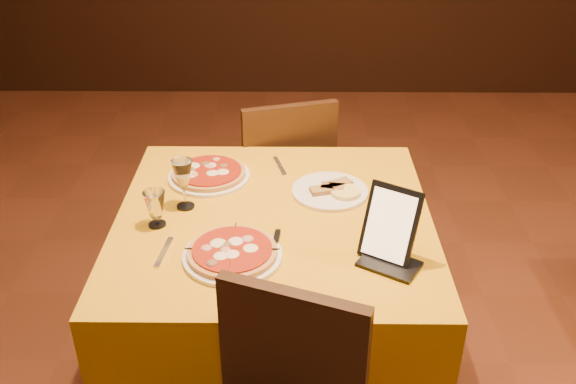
{
  "coord_description": "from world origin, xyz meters",
  "views": [
    {
      "loc": [
        -0.52,
        -1.51,
        1.95
      ],
      "look_at": [
        -0.54,
        0.36,
        0.86
      ],
      "focal_mm": 40.0,
      "sensor_mm": 36.0,
      "label": 1
    }
  ],
  "objects_px": {
    "pizza_far": "(209,175)",
    "main_table": "(275,300)",
    "wine_glass": "(184,184)",
    "water_glass": "(156,209)",
    "chair_main_far": "(279,179)",
    "tablet": "(390,224)",
    "pizza_near": "(232,254)"
  },
  "relations": [
    {
      "from": "chair_main_far",
      "to": "wine_glass",
      "type": "bearing_deg",
      "value": 50.77
    },
    {
      "from": "chair_main_far",
      "to": "tablet",
      "type": "bearing_deg",
      "value": 93.34
    },
    {
      "from": "main_table",
      "to": "tablet",
      "type": "relative_size",
      "value": 4.51
    },
    {
      "from": "main_table",
      "to": "pizza_far",
      "type": "relative_size",
      "value": 3.5
    },
    {
      "from": "water_glass",
      "to": "tablet",
      "type": "distance_m",
      "value": 0.78
    },
    {
      "from": "pizza_near",
      "to": "water_glass",
      "type": "bearing_deg",
      "value": 145.85
    },
    {
      "from": "wine_glass",
      "to": "tablet",
      "type": "height_order",
      "value": "tablet"
    },
    {
      "from": "chair_main_far",
      "to": "wine_glass",
      "type": "height_order",
      "value": "wine_glass"
    },
    {
      "from": "wine_glass",
      "to": "water_glass",
      "type": "bearing_deg",
      "value": -123.55
    },
    {
      "from": "chair_main_far",
      "to": "pizza_near",
      "type": "height_order",
      "value": "chair_main_far"
    },
    {
      "from": "main_table",
      "to": "water_glass",
      "type": "distance_m",
      "value": 0.6
    },
    {
      "from": "main_table",
      "to": "pizza_far",
      "type": "bearing_deg",
      "value": 133.2
    },
    {
      "from": "wine_glass",
      "to": "pizza_far",
      "type": "bearing_deg",
      "value": 74.67
    },
    {
      "from": "chair_main_far",
      "to": "wine_glass",
      "type": "xyz_separation_m",
      "value": [
        -0.32,
        -0.74,
        0.39
      ]
    },
    {
      "from": "chair_main_far",
      "to": "wine_glass",
      "type": "distance_m",
      "value": 0.9
    },
    {
      "from": "wine_glass",
      "to": "water_glass",
      "type": "distance_m",
      "value": 0.15
    },
    {
      "from": "pizza_near",
      "to": "tablet",
      "type": "relative_size",
      "value": 1.3
    },
    {
      "from": "pizza_far",
      "to": "wine_glass",
      "type": "height_order",
      "value": "wine_glass"
    },
    {
      "from": "main_table",
      "to": "chair_main_far",
      "type": "height_order",
      "value": "chair_main_far"
    },
    {
      "from": "main_table",
      "to": "water_glass",
      "type": "bearing_deg",
      "value": -171.34
    },
    {
      "from": "pizza_near",
      "to": "tablet",
      "type": "bearing_deg",
      "value": 1.45
    },
    {
      "from": "pizza_near",
      "to": "tablet",
      "type": "distance_m",
      "value": 0.5
    },
    {
      "from": "main_table",
      "to": "pizza_far",
      "type": "distance_m",
      "value": 0.54
    },
    {
      "from": "pizza_far",
      "to": "main_table",
      "type": "bearing_deg",
      "value": -46.8
    },
    {
      "from": "pizza_far",
      "to": "water_glass",
      "type": "xyz_separation_m",
      "value": [
        -0.14,
        -0.33,
        0.05
      ]
    },
    {
      "from": "pizza_near",
      "to": "tablet",
      "type": "height_order",
      "value": "tablet"
    },
    {
      "from": "pizza_near",
      "to": "pizza_far",
      "type": "xyz_separation_m",
      "value": [
        -0.13,
        0.52,
        -0.0
      ]
    },
    {
      "from": "chair_main_far",
      "to": "wine_glass",
      "type": "relative_size",
      "value": 4.79
    },
    {
      "from": "wine_glass",
      "to": "tablet",
      "type": "distance_m",
      "value": 0.74
    },
    {
      "from": "chair_main_far",
      "to": "pizza_near",
      "type": "distance_m",
      "value": 1.1
    },
    {
      "from": "pizza_far",
      "to": "tablet",
      "type": "relative_size",
      "value": 1.29
    },
    {
      "from": "tablet",
      "to": "pizza_near",
      "type": "bearing_deg",
      "value": -147.09
    }
  ]
}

